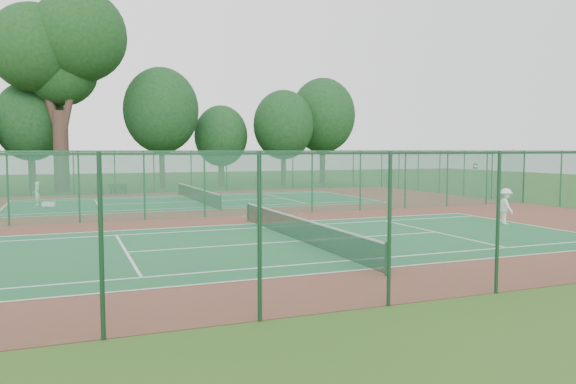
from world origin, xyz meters
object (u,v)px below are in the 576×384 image
Objects in this scene: player_near at (506,206)px; kit_bag at (49,204)px; big_tree at (60,48)px; bench at (118,189)px; trash_bin at (100,189)px; player_far at (37,194)px.

player_near reaches higher than kit_bag.
player_near is 37.60m from big_tree.
bench is 13.16m from big_tree.
trash_bin is at bearing 176.25° from bench.
trash_bin is (-16.86, 25.61, -0.40)m from player_near.
big_tree is at bearing 47.53° from player_near.
big_tree is at bearing 110.27° from kit_bag.
trash_bin reaches higher than bench.
kit_bag is (-20.37, 17.17, -0.72)m from player_near.
player_far is at bearing 64.12° from player_near.
player_near is at bearing -57.11° from big_tree.
trash_bin is 9.14m from kit_bag.
bench is 9.30m from kit_bag.
player_near is at bearing -56.64° from trash_bin.
player_near is 27.71m from player_far.
player_far is 1.98× the size of kit_bag.
player_far reaches higher than kit_bag.
big_tree reaches higher than player_far.
kit_bag is (-3.51, -8.44, -0.31)m from trash_bin.
trash_bin is 0.63× the size of bench.
player_far is at bearing -118.92° from trash_bin.
player_near is 1.86× the size of trash_bin.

